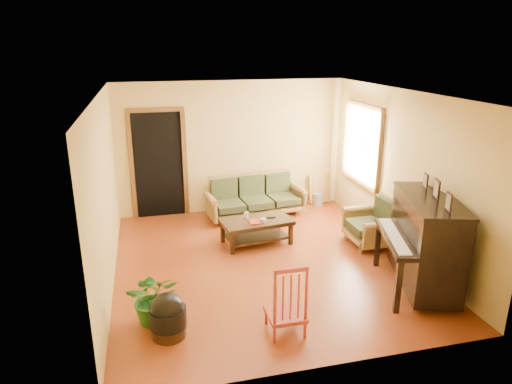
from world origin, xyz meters
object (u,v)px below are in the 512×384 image
object	(u,v)px
sofa	(256,197)
coffee_table	(256,231)
footstool	(168,320)
red_chair	(286,297)
ceramic_crock	(318,199)
potted_plant	(153,297)
piano	(426,244)
armchair	(370,221)

from	to	relation	value
sofa	coffee_table	size ratio (longest dim) A/B	1.61
footstool	red_chair	bearing A→B (deg)	-9.98
red_chair	ceramic_crock	distance (m)	4.56
footstool	red_chair	xyz separation A→B (m)	(1.35, -0.24, 0.26)
potted_plant	footstool	bearing A→B (deg)	-63.86
coffee_table	piano	xyz separation A→B (m)	(1.88, -2.01, 0.45)
potted_plant	sofa	bearing A→B (deg)	57.15
armchair	footstool	bearing A→B (deg)	-153.06
sofa	potted_plant	bearing A→B (deg)	-129.94
armchair	piano	bearing A→B (deg)	-89.11
sofa	red_chair	distance (m)	3.81
piano	ceramic_crock	xyz separation A→B (m)	(-0.15, 3.58, -0.54)
coffee_table	red_chair	distance (m)	2.55
armchair	ceramic_crock	size ratio (longest dim) A/B	3.36
coffee_table	red_chair	bearing A→B (deg)	-96.13
red_chair	ceramic_crock	bearing A→B (deg)	63.85
sofa	footstool	xyz separation A→B (m)	(-1.91, -3.53, -0.20)
coffee_table	potted_plant	bearing A→B (deg)	-132.13
coffee_table	potted_plant	size ratio (longest dim) A/B	1.73
coffee_table	potted_plant	xyz separation A→B (m)	(-1.77, -1.96, 0.13)
sofa	red_chair	xyz separation A→B (m)	(-0.57, -3.77, 0.05)
red_chair	potted_plant	distance (m)	1.61
sofa	coffee_table	xyz separation A→B (m)	(-0.30, -1.25, -0.19)
red_chair	piano	bearing A→B (deg)	13.29
red_chair	potted_plant	xyz separation A→B (m)	(-1.50, 0.56, -0.12)
armchair	potted_plant	world-z (taller)	armchair
piano	potted_plant	bearing A→B (deg)	-163.82
ceramic_crock	coffee_table	bearing A→B (deg)	-137.76
armchair	ceramic_crock	distance (m)	2.09
piano	armchair	bearing A→B (deg)	108.17
ceramic_crock	potted_plant	size ratio (longest dim) A/B	0.37
piano	red_chair	world-z (taller)	piano
coffee_table	armchair	size ratio (longest dim) A/B	1.40
armchair	sofa	bearing A→B (deg)	131.20
footstool	red_chair	distance (m)	1.39
footstool	piano	bearing A→B (deg)	4.50
sofa	potted_plant	size ratio (longest dim) A/B	2.79
ceramic_crock	red_chair	bearing A→B (deg)	-116.04
coffee_table	piano	world-z (taller)	piano
sofa	armchair	bearing A→B (deg)	-55.54
piano	ceramic_crock	world-z (taller)	piano
footstool	ceramic_crock	xyz separation A→B (m)	(3.34, 3.85, -0.08)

